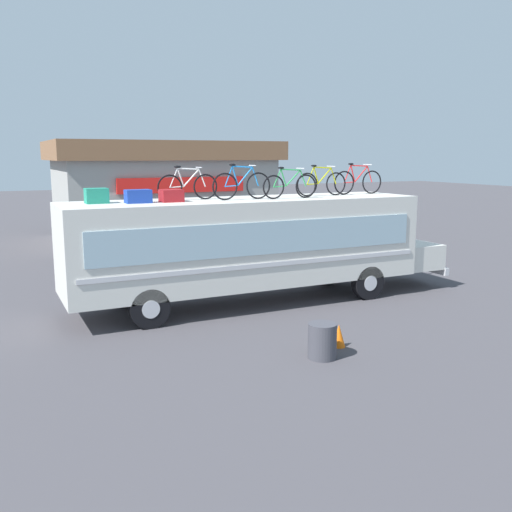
{
  "coord_description": "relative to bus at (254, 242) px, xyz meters",
  "views": [
    {
      "loc": [
        -6.69,
        -14.46,
        4.23
      ],
      "look_at": [
        0.29,
        0.0,
        1.37
      ],
      "focal_mm": 39.79,
      "sensor_mm": 36.0,
      "label": 1
    }
  ],
  "objects": [
    {
      "name": "rooftop_bicycle_4",
      "position": [
        2.32,
        0.14,
        1.64
      ],
      "size": [
        1.72,
        0.44,
        0.93
      ],
      "color": "black",
      "rests_on": "bus"
    },
    {
      "name": "rooftop_bicycle_5",
      "position": [
        3.74,
        0.26,
        1.66
      ],
      "size": [
        1.79,
        0.44,
        0.97
      ],
      "color": "black",
      "rests_on": "bus"
    },
    {
      "name": "bus",
      "position": [
        0.0,
        0.0,
        0.0
      ],
      "size": [
        11.7,
        2.52,
        3.03
      ],
      "color": "silver",
      "rests_on": "ground"
    },
    {
      "name": "trash_bin",
      "position": [
        -0.68,
        -4.76,
        -1.4
      ],
      "size": [
        0.61,
        0.61,
        0.75
      ],
      "primitive_type": "cylinder",
      "color": "#3F3F47",
      "rests_on": "ground"
    },
    {
      "name": "rooftop_bicycle_2",
      "position": [
        -0.46,
        -0.18,
        1.66
      ],
      "size": [
        1.75,
        0.44,
        0.98
      ],
      "color": "black",
      "rests_on": "bus"
    },
    {
      "name": "rooftop_bicycle_1",
      "position": [
        -1.84,
        0.34,
        1.64
      ],
      "size": [
        1.72,
        0.44,
        0.93
      ],
      "color": "black",
      "rests_on": "bus"
    },
    {
      "name": "luggage_bag_3",
      "position": [
        -2.44,
        -0.06,
        1.41
      ],
      "size": [
        0.57,
        0.48,
        0.32
      ],
      "primitive_type": "cube",
      "color": "maroon",
      "rests_on": "bus"
    },
    {
      "name": "roadside_building",
      "position": [
        1.52,
        14.12,
        0.75
      ],
      "size": [
        11.0,
        6.85,
        4.92
      ],
      "color": "#9E9E99",
      "rests_on": "ground"
    },
    {
      "name": "rooftop_bicycle_3",
      "position": [
        0.93,
        -0.4,
        1.63
      ],
      "size": [
        1.71,
        0.44,
        0.89
      ],
      "color": "black",
      "rests_on": "bus"
    },
    {
      "name": "traffic_cone",
      "position": [
        0.04,
        -4.32,
        -1.51
      ],
      "size": [
        0.3,
        0.3,
        0.52
      ],
      "primitive_type": "cone",
      "color": "orange",
      "rests_on": "ground"
    },
    {
      "name": "ground_plane",
      "position": [
        -0.23,
        0.0,
        -1.77
      ],
      "size": [
        120.0,
        120.0,
        0.0
      ],
      "primitive_type": "plane",
      "color": "#423F44"
    },
    {
      "name": "luggage_bag_1",
      "position": [
        -4.29,
        0.31,
        1.44
      ],
      "size": [
        0.56,
        0.46,
        0.38
      ],
      "primitive_type": "cube",
      "color": "#1E7F66",
      "rests_on": "bus"
    },
    {
      "name": "luggage_bag_2",
      "position": [
        -3.32,
        -0.05,
        1.42
      ],
      "size": [
        0.65,
        0.41,
        0.34
      ],
      "primitive_type": "cube",
      "color": "#193899",
      "rests_on": "bus"
    }
  ]
}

